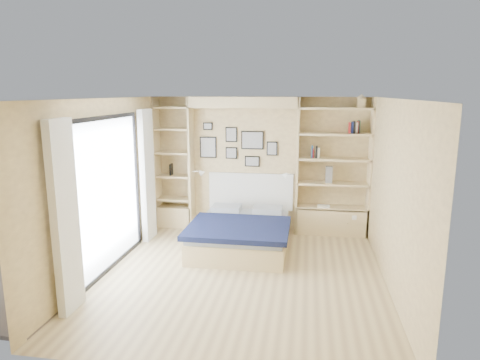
# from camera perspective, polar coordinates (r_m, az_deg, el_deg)

# --- Properties ---
(ground) EXTENTS (4.50, 4.50, 0.00)m
(ground) POSITION_cam_1_polar(r_m,az_deg,el_deg) (6.31, 0.28, -12.54)
(ground) COLOR tan
(ground) RESTS_ON ground
(room_shell) EXTENTS (4.50, 4.50, 4.50)m
(room_shell) POSITION_cam_1_polar(r_m,az_deg,el_deg) (7.47, -0.86, 0.02)
(room_shell) COLOR #E1C484
(room_shell) RESTS_ON ground
(bed) EXTENTS (1.61, 2.14, 1.07)m
(bed) POSITION_cam_1_polar(r_m,az_deg,el_deg) (7.25, 0.21, -7.00)
(bed) COLOR beige
(bed) RESTS_ON ground
(photo_gallery) EXTENTS (1.48, 0.02, 0.82)m
(photo_gallery) POSITION_cam_1_polar(r_m,az_deg,el_deg) (8.08, -0.47, 4.69)
(photo_gallery) COLOR black
(photo_gallery) RESTS_ON ground
(reading_lamps) EXTENTS (1.92, 0.12, 0.15)m
(reading_lamps) POSITION_cam_1_polar(r_m,az_deg,el_deg) (7.91, 0.35, 0.86)
(reading_lamps) COLOR silver
(reading_lamps) RESTS_ON ground
(shelf_decor) EXTENTS (3.58, 0.23, 2.03)m
(shelf_decor) POSITION_cam_1_polar(r_m,az_deg,el_deg) (7.81, 11.73, 5.10)
(shelf_decor) COLOR #A51E1E
(shelf_decor) RESTS_ON ground
(deck) EXTENTS (3.20, 4.00, 0.05)m
(deck) POSITION_cam_1_polar(r_m,az_deg,el_deg) (7.68, -27.72, -9.40)
(deck) COLOR brown
(deck) RESTS_ON ground
(deck_chair) EXTENTS (0.59, 0.79, 0.71)m
(deck_chair) POSITION_cam_1_polar(r_m,az_deg,el_deg) (7.90, -27.17, -6.19)
(deck_chair) COLOR tan
(deck_chair) RESTS_ON ground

